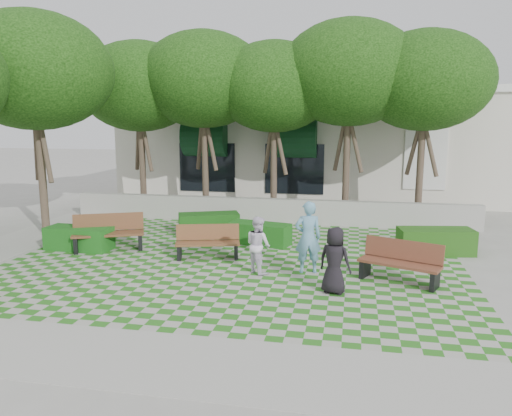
% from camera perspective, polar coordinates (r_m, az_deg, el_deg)
% --- Properties ---
extents(ground, '(90.00, 90.00, 0.00)m').
position_cam_1_polar(ground, '(12.68, -3.57, -7.35)').
color(ground, gray).
rests_on(ground, ground).
extents(lawn, '(12.00, 12.00, 0.00)m').
position_cam_1_polar(lawn, '(13.61, -2.49, -6.08)').
color(lawn, '#2B721E').
rests_on(lawn, ground).
extents(sidewalk_south, '(16.00, 2.00, 0.01)m').
position_cam_1_polar(sidewalk_south, '(8.55, -11.96, -16.60)').
color(sidewalk_south, '#9E9B93').
rests_on(sidewalk_south, ground).
extents(sidewalk_west, '(2.00, 12.00, 0.01)m').
position_cam_1_polar(sidewalk_west, '(16.79, -27.18, -4.07)').
color(sidewalk_west, '#9E9B93').
rests_on(sidewalk_west, ground).
extents(retaining_wall, '(15.00, 0.36, 0.90)m').
position_cam_1_polar(retaining_wall, '(18.46, 1.32, -0.29)').
color(retaining_wall, '#9E9B93').
rests_on(retaining_wall, ground).
extents(bench_east, '(1.97, 1.31, 0.99)m').
position_cam_1_polar(bench_east, '(12.28, 16.16, -6.03)').
color(bench_east, brown).
rests_on(bench_east, ground).
extents(bench_mid, '(1.84, 1.02, 0.92)m').
position_cam_1_polar(bench_mid, '(13.88, -5.54, -3.93)').
color(bench_mid, brown).
rests_on(bench_mid, ground).
extents(bench_west, '(2.12, 1.43, 1.06)m').
position_cam_1_polar(bench_west, '(15.24, -16.50, -2.76)').
color(bench_west, '#57331E').
rests_on(bench_west, ground).
extents(hedge_east, '(2.19, 1.18, 0.73)m').
position_cam_1_polar(hedge_east, '(15.15, 19.84, -3.60)').
color(hedge_east, '#1D4A13').
rests_on(hedge_east, ground).
extents(hedge_midright, '(1.99, 1.16, 0.65)m').
position_cam_1_polar(hedge_midright, '(15.34, 0.41, -2.95)').
color(hedge_midright, '#154D14').
rests_on(hedge_midright, ground).
extents(hedge_midleft, '(2.14, 1.49, 0.69)m').
position_cam_1_polar(hedge_midleft, '(16.76, -5.40, -1.78)').
color(hedge_midleft, '#144412').
rests_on(hedge_midleft, ground).
extents(hedge_west, '(1.96, 0.86, 0.68)m').
position_cam_1_polar(hedge_west, '(15.60, -19.56, -3.29)').
color(hedge_west, '#155216').
rests_on(hedge_west, ground).
extents(person_blue, '(0.75, 0.58, 1.82)m').
position_cam_1_polar(person_blue, '(12.47, 5.96, -3.34)').
color(person_blue, '#669CBA').
rests_on(person_blue, ground).
extents(person_dark, '(0.85, 0.70, 1.50)m').
position_cam_1_polar(person_dark, '(11.15, 8.97, -5.93)').
color(person_dark, black).
rests_on(person_dark, ground).
extents(person_white, '(0.88, 0.87, 1.44)m').
position_cam_1_polar(person_white, '(12.45, 0.26, -4.23)').
color(person_white, white).
rests_on(person_white, ground).
extents(tree_row, '(17.70, 13.40, 7.41)m').
position_cam_1_polar(tree_row, '(18.37, -4.67, 14.44)').
color(tree_row, '#47382B').
rests_on(tree_row, ground).
extents(building, '(18.00, 8.92, 5.15)m').
position_cam_1_polar(building, '(25.88, 6.43, 7.30)').
color(building, beige).
rests_on(building, ground).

